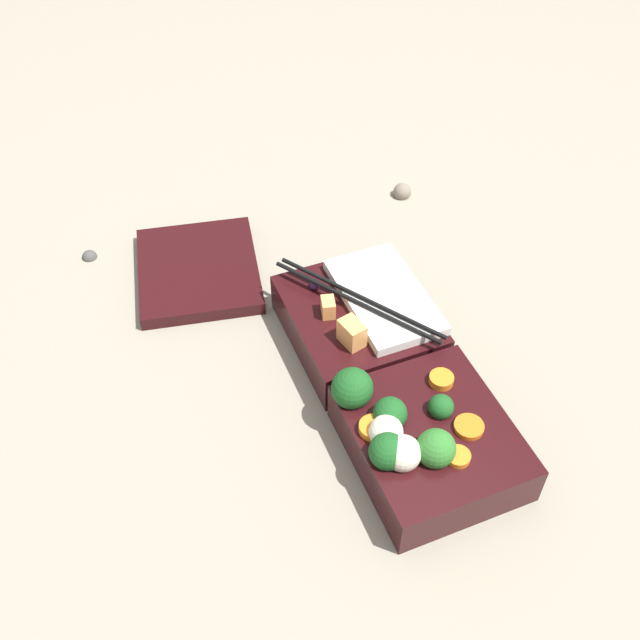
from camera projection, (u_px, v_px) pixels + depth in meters
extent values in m
plane|color=gray|center=(383.00, 391.00, 0.84)|extent=(3.00, 3.00, 0.00)
cube|color=black|center=(430.00, 442.00, 0.76)|extent=(0.18, 0.15, 0.05)
sphere|color=#19511E|center=(441.00, 407.00, 0.75)|extent=(0.03, 0.03, 0.03)
sphere|color=#19511E|center=(390.00, 414.00, 0.74)|extent=(0.03, 0.03, 0.03)
sphere|color=#19511E|center=(352.00, 388.00, 0.76)|extent=(0.04, 0.04, 0.04)
sphere|color=#19511E|center=(388.00, 451.00, 0.71)|extent=(0.04, 0.04, 0.04)
sphere|color=#2D7028|center=(436.00, 448.00, 0.71)|extent=(0.04, 0.04, 0.04)
cylinder|color=orange|center=(469.00, 427.00, 0.74)|extent=(0.04, 0.04, 0.01)
cylinder|color=orange|center=(458.00, 457.00, 0.72)|extent=(0.03, 0.03, 0.01)
cylinder|color=orange|center=(373.00, 428.00, 0.74)|extent=(0.04, 0.04, 0.01)
cylinder|color=orange|center=(441.00, 379.00, 0.78)|extent=(0.04, 0.04, 0.01)
sphere|color=beige|center=(386.00, 432.00, 0.73)|extent=(0.03, 0.03, 0.03)
sphere|color=beige|center=(403.00, 453.00, 0.71)|extent=(0.04, 0.04, 0.04)
cube|color=black|center=(358.00, 323.00, 0.88)|extent=(0.18, 0.15, 0.05)
cube|color=white|center=(384.00, 297.00, 0.86)|extent=(0.15, 0.09, 0.01)
cube|color=#F4A356|center=(352.00, 333.00, 0.81)|extent=(0.03, 0.03, 0.03)
cube|color=#F4A356|center=(328.00, 307.00, 0.85)|extent=(0.02, 0.02, 0.02)
sphere|color=#381942|center=(315.00, 285.00, 0.88)|extent=(0.01, 0.01, 0.01)
cylinder|color=black|center=(361.00, 297.00, 0.85)|extent=(0.19, 0.12, 0.01)
cylinder|color=black|center=(357.00, 301.00, 0.85)|extent=(0.19, 0.12, 0.01)
cube|color=black|center=(198.00, 270.00, 0.96)|extent=(0.20, 0.18, 0.02)
sphere|color=#7A6B5B|center=(402.00, 192.00, 1.08)|extent=(0.03, 0.03, 0.03)
sphere|color=#474442|center=(89.00, 255.00, 0.99)|extent=(0.02, 0.02, 0.02)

